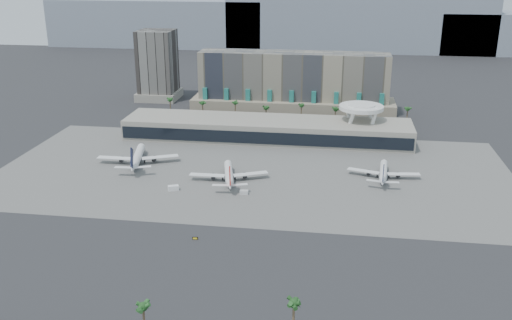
# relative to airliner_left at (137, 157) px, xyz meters

# --- Properties ---
(ground) EXTENTS (900.00, 900.00, 0.00)m
(ground) POSITION_rel_airliner_left_xyz_m (62.08, -56.93, -3.86)
(ground) COLOR #232326
(ground) RESTS_ON ground
(apron_pad) EXTENTS (260.00, 130.00, 0.06)m
(apron_pad) POSITION_rel_airliner_left_xyz_m (62.08, -1.93, -3.83)
(apron_pad) COLOR #5B5B59
(apron_pad) RESTS_ON ground
(mountain_ridge) EXTENTS (680.00, 60.00, 70.00)m
(mountain_ridge) POSITION_rel_airliner_left_xyz_m (89.96, 413.07, 26.03)
(mountain_ridge) COLOR gray
(mountain_ridge) RESTS_ON ground
(hotel) EXTENTS (140.00, 30.00, 42.00)m
(hotel) POSITION_rel_airliner_left_xyz_m (72.08, 117.49, 12.95)
(hotel) COLOR gray
(hotel) RESTS_ON ground
(office_tower) EXTENTS (30.00, 30.00, 52.00)m
(office_tower) POSITION_rel_airliner_left_xyz_m (-32.92, 143.07, 19.08)
(office_tower) COLOR black
(office_tower) RESTS_ON ground
(terminal) EXTENTS (170.00, 32.50, 14.50)m
(terminal) POSITION_rel_airliner_left_xyz_m (62.08, 52.91, 2.66)
(terminal) COLOR gray
(terminal) RESTS_ON ground
(saucer_structure) EXTENTS (26.00, 26.00, 21.89)m
(saucer_structure) POSITION_rel_airliner_left_xyz_m (117.08, 59.07, 14.60)
(saucer_structure) COLOR white
(saucer_structure) RESTS_ON ground
(palm_row) EXTENTS (157.80, 2.80, 13.10)m
(palm_row) POSITION_rel_airliner_left_xyz_m (69.08, 88.07, 6.64)
(palm_row) COLOR brown
(palm_row) RESTS_ON ground
(airliner_left) EXTENTS (42.11, 43.78, 15.30)m
(airliner_left) POSITION_rel_airliner_left_xyz_m (0.00, 0.00, 0.00)
(airliner_left) COLOR white
(airliner_left) RESTS_ON ground
(airliner_centre) EXTENTS (37.99, 39.48, 13.82)m
(airliner_centre) POSITION_rel_airliner_left_xyz_m (52.26, -16.67, -0.37)
(airliner_centre) COLOR white
(airliner_centre) RESTS_ON ground
(airliner_right) EXTENTS (35.72, 36.89, 12.74)m
(airliner_right) POSITION_rel_airliner_left_xyz_m (127.12, -2.28, -0.65)
(airliner_right) COLOR white
(airliner_right) RESTS_ON ground
(service_vehicle_a) EXTENTS (5.51, 4.15, 2.43)m
(service_vehicle_a) POSITION_rel_airliner_left_xyz_m (28.83, -32.82, -2.64)
(service_vehicle_a) COLOR white
(service_vehicle_a) RESTS_ON ground
(service_vehicle_b) EXTENTS (3.84, 2.28, 1.94)m
(service_vehicle_b) POSITION_rel_airliner_left_xyz_m (62.38, -32.55, -2.89)
(service_vehicle_b) COLOR silver
(service_vehicle_b) RESTS_ON ground
(taxiway_sign) EXTENTS (2.29, 0.55, 1.03)m
(taxiway_sign) POSITION_rel_airliner_left_xyz_m (50.94, -79.28, -3.35)
(taxiway_sign) COLOR black
(taxiway_sign) RESTS_ON ground
(near_palm_a) EXTENTS (6.00, 6.00, 11.12)m
(near_palm_a) POSITION_rel_airliner_left_xyz_m (51.12, -139.31, 4.44)
(near_palm_a) COLOR brown
(near_palm_a) RESTS_ON ground
(near_palm_b) EXTENTS (6.00, 6.00, 14.41)m
(near_palm_b) POSITION_rel_airliner_left_xyz_m (93.68, -136.31, 7.66)
(near_palm_b) COLOR brown
(near_palm_b) RESTS_ON ground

